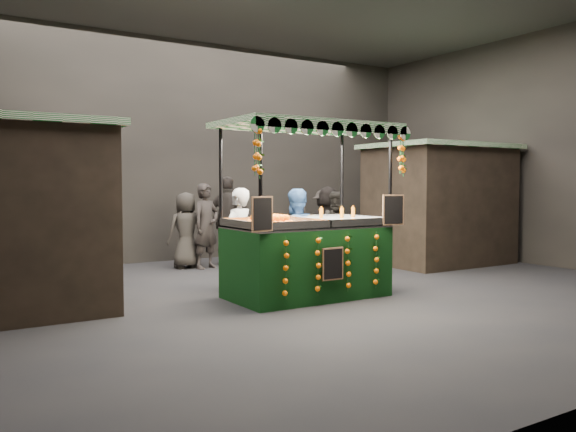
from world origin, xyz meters
TOP-DOWN VIEW (x-y plane):
  - ground at (0.00, 0.00)m, footprint 12.00×12.00m
  - market_hall at (0.00, 0.00)m, footprint 12.10×10.10m
  - neighbour_stall_right at (4.40, 1.50)m, footprint 3.00×2.20m
  - juice_stall at (-0.20, -0.19)m, footprint 2.75×1.62m
  - vendor_grey at (-0.86, 0.89)m, footprint 0.72×0.62m
  - vendor_blue at (0.11, 0.67)m, footprint 0.87×0.71m
  - shopper_0 at (-0.28, 3.45)m, footprint 0.74×0.61m
  - shopper_1 at (2.45, 2.59)m, footprint 0.96×0.88m
  - shopper_2 at (0.37, 3.76)m, footprint 1.14×1.09m
  - shopper_3 at (2.68, 3.39)m, footprint 1.19×1.14m
  - shopper_4 at (-0.62, 3.71)m, footprint 0.78×0.53m
  - shopper_5 at (2.54, 3.06)m, footprint 1.25×1.60m
  - shopper_6 at (2.74, 4.60)m, footprint 0.44×0.60m

SIDE VIEW (x-z plane):
  - ground at x=0.00m, z-range 0.00..0.00m
  - shopper_6 at x=2.74m, z-range 0.00..1.52m
  - shopper_4 at x=-0.62m, z-range 0.00..1.57m
  - shopper_1 at x=2.45m, z-range 0.00..1.58m
  - shopper_3 at x=2.68m, z-range 0.00..1.63m
  - juice_stall at x=-0.20m, z-range -0.51..2.16m
  - vendor_blue at x=0.11m, z-range 0.00..1.66m
  - vendor_grey at x=-0.86m, z-range 0.00..1.68m
  - shopper_5 at x=2.54m, z-range 0.00..1.70m
  - shopper_0 at x=-0.28m, z-range 0.00..1.75m
  - shopper_2 at x=0.37m, z-range 0.00..1.90m
  - neighbour_stall_right at x=4.40m, z-range 0.01..2.61m
  - market_hall at x=0.00m, z-range 0.86..5.91m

